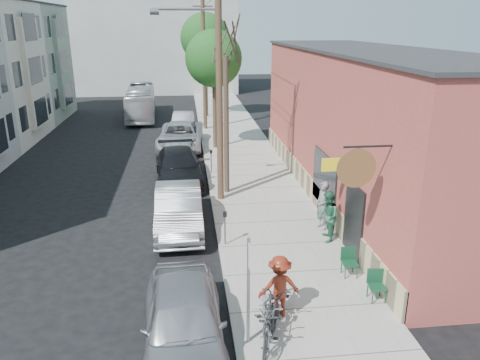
{
  "coord_description": "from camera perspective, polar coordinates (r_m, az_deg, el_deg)",
  "views": [
    {
      "loc": [
        1.03,
        -14.82,
        7.61
      ],
      "look_at": [
        3.14,
        3.29,
        1.5
      ],
      "focal_mm": 35.0,
      "sensor_mm": 36.0,
      "label": 1
    }
  ],
  "objects": [
    {
      "name": "cafe_building",
      "position": [
        21.79,
        15.03,
        6.49
      ],
      "size": [
        6.6,
        20.2,
        6.61
      ],
      "color": "#A8463E",
      "rests_on": "ground"
    },
    {
      "name": "parking_meter_near",
      "position": [
        16.47,
        -1.84,
        -5.21
      ],
      "size": [
        0.14,
        0.14,
        1.24
      ],
      "color": "slate",
      "rests_on": "sidewalk"
    },
    {
      "name": "cyclist",
      "position": [
        12.72,
        4.82,
        -12.78
      ],
      "size": [
        1.17,
        0.74,
        1.73
      ],
      "primitive_type": "imported",
      "rotation": [
        0.0,
        0.0,
        3.23
      ],
      "color": "maroon",
      "rests_on": "sidewalk"
    },
    {
      "name": "tree_leafy_mid",
      "position": [
        28.97,
        -3.23,
        14.53
      ],
      "size": [
        3.42,
        3.42,
        7.19
      ],
      "color": "#44392C",
      "rests_on": "sidewalk"
    },
    {
      "name": "tree_bare",
      "position": [
        21.04,
        -1.68,
        6.52
      ],
      "size": [
        0.24,
        0.24,
        6.17
      ],
      "color": "#44392C",
      "rests_on": "sidewalk"
    },
    {
      "name": "patio_chair_b",
      "position": [
        14.03,
        16.38,
        -12.33
      ],
      "size": [
        0.56,
        0.56,
        0.88
      ],
      "primitive_type": null,
      "rotation": [
        0.0,
        0.0,
        -0.13
      ],
      "color": "#103B24",
      "rests_on": "sidewalk"
    },
    {
      "name": "parked_bike_a",
      "position": [
        11.77,
        3.49,
        -17.18
      ],
      "size": [
        1.11,
        2.07,
        1.2
      ],
      "primitive_type": "imported",
      "rotation": [
        0.0,
        0.0,
        -0.29
      ],
      "color": "black",
      "rests_on": "sidewalk"
    },
    {
      "name": "parked_bike_b",
      "position": [
        12.24,
        3.25,
        -15.99
      ],
      "size": [
        0.95,
        2.1,
        1.06
      ],
      "primitive_type": "imported",
      "rotation": [
        0.0,
        0.0,
        -0.12
      ],
      "color": "slate",
      "rests_on": "sidewalk"
    },
    {
      "name": "utility_pole_far",
      "position": [
        34.66,
        -4.43,
        14.72
      ],
      "size": [
        1.8,
        0.28,
        10.0
      ],
      "color": "#503A28",
      "rests_on": "sidewalk"
    },
    {
      "name": "car_3",
      "position": [
        30.08,
        -7.29,
        5.32
      ],
      "size": [
        3.09,
        6.03,
        1.63
      ],
      "primitive_type": "imported",
      "rotation": [
        0.0,
        0.0,
        -0.07
      ],
      "color": "silver",
      "rests_on": "ground"
    },
    {
      "name": "tree_leafy_far",
      "position": [
        39.67,
        -4.27,
        16.87
      ],
      "size": [
        4.01,
        4.01,
        8.37
      ],
      "color": "#44392C",
      "rests_on": "sidewalk"
    },
    {
      "name": "patio_chair_a",
      "position": [
        15.05,
        13.23,
        -9.81
      ],
      "size": [
        0.53,
        0.53,
        0.88
      ],
      "primitive_type": null,
      "rotation": [
        0.0,
        0.0,
        -0.06
      ],
      "color": "#103B24",
      "rests_on": "sidewalk"
    },
    {
      "name": "car_1",
      "position": [
        18.21,
        -7.49,
        -3.51
      ],
      "size": [
        1.83,
        5.04,
        1.65
      ],
      "primitive_type": "imported",
      "rotation": [
        0.0,
        0.0,
        0.02
      ],
      "color": "#9A9EA1",
      "rests_on": "ground"
    },
    {
      "name": "bus",
      "position": [
        40.87,
        -12.0,
        9.26
      ],
      "size": [
        2.69,
        9.51,
        2.62
      ],
      "primitive_type": "imported",
      "rotation": [
        0.0,
        0.0,
        0.05
      ],
      "color": "silver",
      "rests_on": "ground"
    },
    {
      "name": "end_cap_building",
      "position": [
        56.93,
        -10.12,
        16.63
      ],
      "size": [
        18.0,
        8.0,
        12.0
      ],
      "primitive_type": "cube",
      "color": "#B3B3AE",
      "rests_on": "ground"
    },
    {
      "name": "car_2",
      "position": [
        23.67,
        -7.47,
        1.64
      ],
      "size": [
        2.62,
        5.66,
        1.6
      ],
      "primitive_type": "imported",
      "rotation": [
        0.0,
        0.0,
        0.07
      ],
      "color": "black",
      "rests_on": "ground"
    },
    {
      "name": "car_4",
      "position": [
        35.45,
        -7.01,
        7.1
      ],
      "size": [
        1.81,
        4.18,
        1.34
      ],
      "primitive_type": "imported",
      "rotation": [
        0.0,
        0.0,
        -0.1
      ],
      "color": "#9C9EA4",
      "rests_on": "ground"
    },
    {
      "name": "ground",
      "position": [
        16.69,
        -9.55,
        -8.87
      ],
      "size": [
        120.0,
        120.0,
        0.0
      ],
      "primitive_type": "plane",
      "color": "black"
    },
    {
      "name": "sidewalk",
      "position": [
        27.09,
        0.45,
        2.38
      ],
      "size": [
        4.5,
        58.0,
        0.15
      ],
      "primitive_type": "cube",
      "color": "#A4A298",
      "rests_on": "ground"
    },
    {
      "name": "sign_post",
      "position": [
        11.3,
        1.04,
        -12.23
      ],
      "size": [
        0.07,
        0.45,
        2.8
      ],
      "color": "slate",
      "rests_on": "sidewalk"
    },
    {
      "name": "patron_grey",
      "position": [
        17.93,
        10.06,
        -3.09
      ],
      "size": [
        0.66,
        0.8,
        1.89
      ],
      "primitive_type": "imported",
      "rotation": [
        0.0,
        0.0,
        -1.23
      ],
      "color": "slate",
      "rests_on": "sidewalk"
    },
    {
      "name": "car_0",
      "position": [
        11.78,
        -6.87,
        -16.76
      ],
      "size": [
        2.12,
        4.94,
        1.66
      ],
      "primitive_type": "imported",
      "rotation": [
        0.0,
        0.0,
        0.03
      ],
      "color": "#9C9CA3",
      "rests_on": "ground"
    },
    {
      "name": "utility_pole_near",
      "position": [
        19.81,
        -2.72,
        12.12
      ],
      "size": [
        3.57,
        0.28,
        10.0
      ],
      "color": "#503A28",
      "rests_on": "sidewalk"
    },
    {
      "name": "patron_green",
      "position": [
        16.99,
        10.62,
        -4.41
      ],
      "size": [
        0.83,
        1.0,
        1.86
      ],
      "primitive_type": "imported",
      "rotation": [
        0.0,
        0.0,
        -1.72
      ],
      "color": "#276247",
      "rests_on": "sidewalk"
    },
    {
      "name": "cyclist_bike",
      "position": [
        12.89,
        4.78,
        -13.99
      ],
      "size": [
        1.37,
        2.21,
        1.1
      ],
      "primitive_type": "imported",
      "rotation": [
        0.0,
        0.0,
        -0.34
      ],
      "color": "black",
      "rests_on": "sidewalk"
    },
    {
      "name": "parking_meter_far",
      "position": [
        24.42,
        -3.53,
        2.74
      ],
      "size": [
        0.14,
        0.14,
        1.24
      ],
      "color": "slate",
      "rests_on": "sidewalk"
    }
  ]
}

